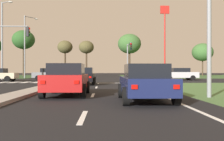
% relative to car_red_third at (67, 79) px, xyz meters
% --- Properties ---
extents(ground_plane, '(200.00, 200.00, 0.00)m').
position_rel_car_red_third_xyz_m(ground_plane, '(-2.26, 19.80, -0.79)').
color(ground_plane, black).
extents(grass_verge_far_right, '(35.00, 35.00, 0.01)m').
position_rel_car_red_third_xyz_m(grass_verge_far_right, '(23.24, 44.30, -0.78)').
color(grass_verge_far_right, '#385B2D').
rests_on(grass_verge_far_right, ground).
extents(median_island_near, '(1.20, 22.00, 0.14)m').
position_rel_car_red_third_xyz_m(median_island_near, '(-2.26, 0.80, -0.72)').
color(median_island_near, gray).
rests_on(median_island_near, ground).
extents(median_island_far, '(1.20, 36.00, 0.14)m').
position_rel_car_red_third_xyz_m(median_island_far, '(-2.26, 44.80, -0.72)').
color(median_island_far, gray).
rests_on(median_island_far, ground).
extents(lane_dash_near, '(0.14, 2.00, 0.01)m').
position_rel_car_red_third_xyz_m(lane_dash_near, '(1.24, -5.85, -0.78)').
color(lane_dash_near, silver).
rests_on(lane_dash_near, ground).
extents(lane_dash_second, '(0.14, 2.00, 0.01)m').
position_rel_car_red_third_xyz_m(lane_dash_second, '(1.24, 0.15, -0.78)').
color(lane_dash_second, silver).
rests_on(lane_dash_second, ground).
extents(lane_dash_third, '(0.14, 2.00, 0.01)m').
position_rel_car_red_third_xyz_m(lane_dash_third, '(1.24, 6.15, -0.78)').
color(lane_dash_third, silver).
rests_on(lane_dash_third, ground).
extents(lane_dash_fourth, '(0.14, 2.00, 0.01)m').
position_rel_car_red_third_xyz_m(lane_dash_fourth, '(1.24, 12.15, -0.78)').
color(lane_dash_fourth, silver).
rests_on(lane_dash_fourth, ground).
extents(edge_line_right, '(0.14, 24.00, 0.01)m').
position_rel_car_red_third_xyz_m(edge_line_right, '(4.59, 1.80, -0.78)').
color(edge_line_right, silver).
rests_on(edge_line_right, ground).
extents(stop_bar_near, '(6.40, 0.50, 0.01)m').
position_rel_car_red_third_xyz_m(stop_bar_near, '(1.54, 12.80, -0.78)').
color(stop_bar_near, silver).
rests_on(stop_bar_near, ground).
extents(crosswalk_bar_near, '(0.70, 2.80, 0.01)m').
position_rel_car_red_third_xyz_m(crosswalk_bar_near, '(-8.66, 14.60, -0.78)').
color(crosswalk_bar_near, silver).
rests_on(crosswalk_bar_near, ground).
extents(crosswalk_bar_second, '(0.70, 2.80, 0.01)m').
position_rel_car_red_third_xyz_m(crosswalk_bar_second, '(-7.51, 14.60, -0.78)').
color(crosswalk_bar_second, silver).
rests_on(crosswalk_bar_second, ground).
extents(crosswalk_bar_third, '(0.70, 2.80, 0.01)m').
position_rel_car_red_third_xyz_m(crosswalk_bar_third, '(-6.36, 14.60, -0.78)').
color(crosswalk_bar_third, silver).
rests_on(crosswalk_bar_third, ground).
extents(crosswalk_bar_fourth, '(0.70, 2.80, 0.01)m').
position_rel_car_red_third_xyz_m(crosswalk_bar_fourth, '(-5.21, 14.60, -0.78)').
color(crosswalk_bar_fourth, silver).
rests_on(crosswalk_bar_fourth, ground).
extents(crosswalk_bar_fifth, '(0.70, 2.80, 0.01)m').
position_rel_car_red_third_xyz_m(crosswalk_bar_fifth, '(-4.06, 14.60, -0.78)').
color(crosswalk_bar_fifth, silver).
rests_on(crosswalk_bar_fifth, ground).
extents(crosswalk_bar_sixth, '(0.70, 2.80, 0.01)m').
position_rel_car_red_third_xyz_m(crosswalk_bar_sixth, '(-2.91, 14.60, -0.78)').
color(crosswalk_bar_sixth, silver).
rests_on(crosswalk_bar_sixth, ground).
extents(crosswalk_bar_seventh, '(0.70, 2.80, 0.01)m').
position_rel_car_red_third_xyz_m(crosswalk_bar_seventh, '(-1.76, 14.60, -0.78)').
color(crosswalk_bar_seventh, silver).
rests_on(crosswalk_bar_seventh, ground).
extents(crosswalk_bar_eighth, '(0.70, 2.80, 0.01)m').
position_rel_car_red_third_xyz_m(crosswalk_bar_eighth, '(-0.61, 14.60, -0.78)').
color(crosswalk_bar_eighth, silver).
rests_on(crosswalk_bar_eighth, ground).
extents(car_red_third, '(2.00, 4.22, 1.54)m').
position_rel_car_red_third_xyz_m(car_red_third, '(0.00, 0.00, 0.00)').
color(car_red_third, '#A31919').
rests_on(car_red_third, ground).
extents(car_silver_fourth, '(4.63, 1.98, 1.55)m').
position_rel_car_red_third_xyz_m(car_silver_fourth, '(11.38, 20.05, 0.01)').
color(car_silver_fourth, '#B7B7BC').
rests_on(car_silver_fourth, ground).
extents(car_navy_fifth, '(1.98, 4.20, 1.46)m').
position_rel_car_red_third_xyz_m(car_navy_fifth, '(3.42, -2.37, -0.04)').
color(car_navy_fifth, '#161E47').
rests_on(car_navy_fifth, ground).
extents(car_black_sixth, '(1.97, 4.54, 1.48)m').
position_rel_car_red_third_xyz_m(car_black_sixth, '(0.02, 10.19, -0.03)').
color(car_black_sixth, black).
rests_on(car_black_sixth, ground).
extents(car_grey_seventh, '(4.42, 2.04, 1.53)m').
position_rel_car_red_third_xyz_m(car_grey_seventh, '(-5.04, 20.59, -0.01)').
color(car_grey_seventh, slate).
rests_on(car_grey_seventh, ground).
extents(traffic_signal_far_right, '(0.32, 5.14, 5.22)m').
position_rel_car_red_third_xyz_m(traffic_signal_far_right, '(5.34, 24.45, 2.85)').
color(traffic_signal_far_right, gray).
rests_on(traffic_signal_far_right, ground).
extents(traffic_signal_near_left, '(4.45, 0.32, 5.84)m').
position_rel_car_red_third_xyz_m(traffic_signal_near_left, '(-8.30, 13.20, 3.21)').
color(traffic_signal_near_left, gray).
rests_on(traffic_signal_near_left, ground).
extents(street_lamp_second, '(1.75, 1.12, 9.86)m').
position_rel_car_red_third_xyz_m(street_lamp_second, '(-10.93, 20.32, 4.65)').
color(street_lamp_second, gray).
rests_on(street_lamp_second, ground).
extents(street_lamp_third, '(1.80, 1.92, 10.13)m').
position_rel_car_red_third_xyz_m(street_lamp_third, '(-10.92, 29.82, 4.85)').
color(street_lamp_third, gray).
rests_on(street_lamp_third, ground).
extents(pedestrian_at_median, '(0.34, 0.34, 1.87)m').
position_rel_car_red_third_xyz_m(pedestrian_at_median, '(-2.43, 30.93, 0.49)').
color(pedestrian_at_median, '#335184').
rests_on(pedestrian_at_median, median_island_far).
extents(fastfood_pole_sign, '(1.80, 0.40, 14.33)m').
position_rel_car_red_third_xyz_m(fastfood_pole_sign, '(14.06, 39.27, 9.42)').
color(fastfood_pole_sign, red).
rests_on(fastfood_pole_sign, ground).
extents(treeline_second, '(5.13, 5.13, 10.57)m').
position_rel_car_red_third_xyz_m(treeline_second, '(-16.85, 47.84, 7.56)').
color(treeline_second, '#423323').
rests_on(treeline_second, ground).
extents(treeline_third, '(3.39, 3.39, 8.02)m').
position_rel_car_red_third_xyz_m(treeline_third, '(-7.00, 45.99, 5.69)').
color(treeline_third, '#423323').
rests_on(treeline_third, ground).
extents(treeline_fourth, '(3.34, 3.34, 7.89)m').
position_rel_car_red_third_xyz_m(treeline_fourth, '(-2.15, 45.18, 5.58)').
color(treeline_fourth, '#423323').
rests_on(treeline_fourth, ground).
extents(treeline_fifth, '(5.40, 5.40, 9.79)m').
position_rel_car_red_third_xyz_m(treeline_fifth, '(7.70, 47.47, 6.67)').
color(treeline_fifth, '#423323').
rests_on(treeline_fifth, ground).
extents(treeline_sixth, '(4.94, 4.94, 7.69)m').
position_rel_car_red_third_xyz_m(treeline_sixth, '(25.04, 47.74, 4.79)').
color(treeline_sixth, '#423323').
rests_on(treeline_sixth, ground).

